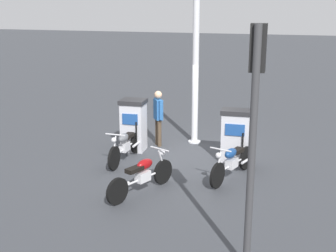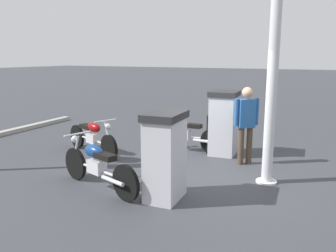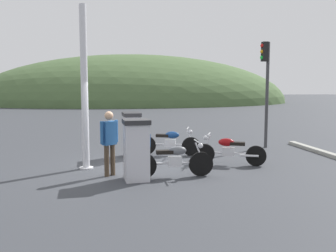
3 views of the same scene
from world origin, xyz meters
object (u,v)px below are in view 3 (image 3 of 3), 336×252
at_px(fuel_pump_near, 136,149).
at_px(roadside_traffic_light, 266,76).
at_px(motorcycle_far_pump, 170,142).
at_px(canopy_support_pole, 84,91).
at_px(attendant_person, 109,139).
at_px(motorcycle_extra, 229,150).
at_px(motorcycle_near_pump, 174,160).
at_px(fuel_pump_far, 132,134).

relative_size(fuel_pump_near, roadside_traffic_light, 0.39).
height_order(motorcycle_far_pump, canopy_support_pole, canopy_support_pole).
relative_size(attendant_person, roadside_traffic_light, 0.44).
height_order(fuel_pump_near, motorcycle_extra, fuel_pump_near).
xyz_separation_m(motorcycle_far_pump, roadside_traffic_light, (3.77, 1.01, 2.24)).
relative_size(motorcycle_extra, roadside_traffic_light, 0.51).
relative_size(motorcycle_near_pump, canopy_support_pole, 0.47).
xyz_separation_m(fuel_pump_near, motorcycle_extra, (2.87, 1.46, -0.35)).
bearing_deg(motorcycle_far_pump, motorcycle_extra, -48.77).
distance_m(motorcycle_far_pump, canopy_support_pole, 3.67).
height_order(fuel_pump_far, attendant_person, attendant_person).
xyz_separation_m(motorcycle_extra, canopy_support_pole, (-4.26, 0.05, 1.81)).
relative_size(fuel_pump_near, fuel_pump_far, 1.05).
relative_size(motorcycle_far_pump, roadside_traffic_light, 0.53).
distance_m(motorcycle_near_pump, attendant_person, 1.81).
distance_m(fuel_pump_near, motorcycle_extra, 3.24).
bearing_deg(motorcycle_far_pump, roadside_traffic_light, 14.94).
relative_size(fuel_pump_far, motorcycle_far_pump, 0.71).
xyz_separation_m(motorcycle_near_pump, motorcycle_far_pump, (0.31, 3.09, -0.00)).
distance_m(fuel_pump_far, roadside_traffic_light, 5.56).
relative_size(fuel_pump_near, motorcycle_near_pump, 0.72).
xyz_separation_m(motorcycle_far_pump, motorcycle_extra, (1.57, -1.79, -0.01)).
bearing_deg(motorcycle_extra, fuel_pump_near, -153.08).
relative_size(motorcycle_far_pump, motorcycle_extra, 1.03).
distance_m(roadside_traffic_light, canopy_support_pole, 7.04).
height_order(fuel_pump_far, motorcycle_extra, fuel_pump_far).
xyz_separation_m(motorcycle_far_pump, attendant_person, (-1.99, -2.72, 0.54)).
bearing_deg(fuel_pump_near, attendant_person, 142.34).
bearing_deg(attendant_person, canopy_support_pole, 125.51).
xyz_separation_m(fuel_pump_far, motorcycle_near_pump, (0.99, -2.92, -0.30)).
bearing_deg(attendant_person, roadside_traffic_light, 32.87).
height_order(motorcycle_far_pump, motorcycle_extra, motorcycle_far_pump).
distance_m(fuel_pump_near, motorcycle_near_pump, 1.06).
height_order(fuel_pump_near, attendant_person, attendant_person).
bearing_deg(roadside_traffic_light, fuel_pump_near, -139.99).
bearing_deg(motorcycle_near_pump, motorcycle_far_pump, 84.30).
height_order(motorcycle_extra, attendant_person, attendant_person).
relative_size(motorcycle_near_pump, attendant_person, 1.25).
distance_m(fuel_pump_near, canopy_support_pole, 2.51).
relative_size(fuel_pump_far, attendant_person, 0.86).
bearing_deg(fuel_pump_near, motorcycle_near_pump, 9.44).
bearing_deg(motorcycle_extra, motorcycle_far_pump, 131.23).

